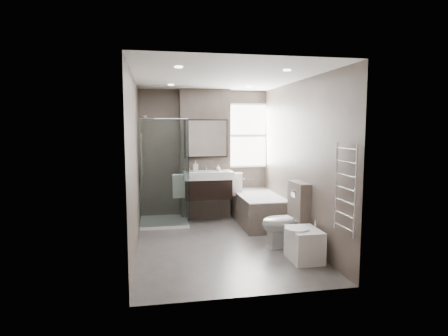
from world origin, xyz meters
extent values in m
cube|color=#4E4948|center=(0.00, 0.00, -0.03)|extent=(2.65, 3.85, 0.05)
cube|color=silver|center=(0.00, 0.00, 2.62)|extent=(2.65, 3.85, 0.05)
cube|color=brown|center=(0.00, 1.92, 1.30)|extent=(2.65, 0.05, 2.60)
cube|color=brown|center=(0.00, -1.92, 1.30)|extent=(2.65, 0.05, 2.60)
cube|color=brown|center=(-1.32, 0.00, 1.30)|extent=(0.05, 3.85, 2.60)
cube|color=brown|center=(1.32, 0.00, 1.30)|extent=(0.05, 3.85, 2.60)
cube|color=#544942|center=(0.00, 1.77, 1.30)|extent=(1.00, 0.25, 2.60)
cube|color=black|center=(0.00, 1.42, 0.66)|extent=(0.90, 0.45, 0.38)
cube|color=white|center=(0.00, 1.42, 0.92)|extent=(0.95, 0.47, 0.15)
cylinder|color=silver|center=(0.00, 1.59, 1.06)|extent=(0.03, 0.03, 0.12)
cylinder|color=silver|center=(0.00, 1.53, 1.11)|extent=(0.02, 0.12, 0.02)
cube|color=black|center=(0.00, 1.62, 1.63)|extent=(0.86, 0.06, 0.76)
cube|color=white|center=(0.00, 1.58, 1.63)|extent=(0.80, 0.02, 0.70)
cube|color=silver|center=(-0.56, 1.40, 0.72)|extent=(0.24, 0.06, 0.44)
cube|color=silver|center=(0.56, 1.40, 0.72)|extent=(0.24, 0.06, 0.44)
cube|color=white|center=(-0.85, 1.45, 0.03)|extent=(0.90, 0.90, 0.06)
cube|color=white|center=(-0.85, 1.01, 1.03)|extent=(0.88, 0.01, 1.94)
cube|color=white|center=(-0.41, 1.45, 1.03)|extent=(0.01, 0.88, 1.94)
cylinder|color=silver|center=(-1.25, 1.45, 1.25)|extent=(0.02, 0.02, 1.00)
cube|color=#544942|center=(0.93, 1.10, 0.28)|extent=(0.75, 1.60, 0.55)
cube|color=white|center=(0.93, 1.10, 0.56)|extent=(0.75, 1.60, 0.03)
cube|color=white|center=(0.93, 1.10, 0.49)|extent=(0.61, 1.42, 0.12)
cube|color=white|center=(0.90, 1.88, 1.67)|extent=(0.98, 0.04, 1.33)
cube|color=white|center=(0.90, 1.85, 1.67)|extent=(0.90, 0.01, 1.25)
cube|color=white|center=(0.90, 1.85, 1.68)|extent=(0.90, 0.01, 0.05)
imported|color=white|center=(0.97, -0.31, 0.39)|extent=(0.81, 0.54, 0.77)
cube|color=#544942|center=(1.21, -0.25, 0.50)|extent=(0.18, 0.55, 1.00)
cube|color=silver|center=(1.11, -0.25, 0.82)|extent=(0.01, 0.16, 0.11)
cube|color=white|center=(1.02, -0.94, 0.22)|extent=(0.40, 0.56, 0.45)
cylinder|color=white|center=(0.91, -0.94, 0.44)|extent=(0.33, 0.33, 0.06)
cylinder|color=silver|center=(1.18, -0.94, 0.52)|extent=(0.02, 0.02, 0.10)
cylinder|color=silver|center=(1.25, -1.83, 1.12)|extent=(0.03, 0.03, 1.10)
cylinder|color=silver|center=(1.25, -1.37, 1.12)|extent=(0.03, 0.03, 1.10)
cube|color=silver|center=(1.25, -1.60, 1.12)|extent=(0.02, 0.46, 1.00)
imported|color=white|center=(-0.23, 1.47, 1.10)|extent=(0.09, 0.09, 0.21)
imported|color=white|center=(0.22, 1.47, 1.06)|extent=(0.09, 0.09, 0.12)
camera|label=1|loc=(-1.02, -5.72, 1.87)|focal=30.00mm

